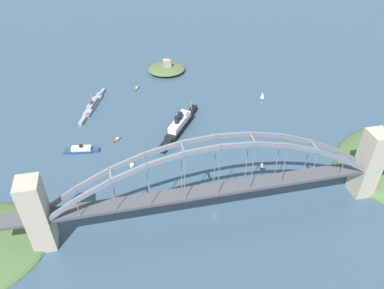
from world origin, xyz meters
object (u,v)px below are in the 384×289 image
object	(u,v)px
small_boat_4	(132,162)
small_boat_5	(137,88)
small_boat_0	(286,138)
naval_cruiser	(93,105)
small_boat_6	(117,139)
harbor_arch_bridge	(216,186)
fort_island_mid_harbor	(167,69)
small_boat_2	(262,165)
ocean_liner	(180,125)
small_boat_1	(317,174)
harbor_ferry_steamer	(81,150)
small_boat_3	(262,95)

from	to	relation	value
small_boat_4	small_boat_5	bearing A→B (deg)	82.85
small_boat_4	small_boat_5	size ratio (longest dim) A/B	0.67
small_boat_4	small_boat_0	bearing A→B (deg)	3.25
naval_cruiser	small_boat_6	world-z (taller)	naval_cruiser
harbor_arch_bridge	fort_island_mid_harbor	bearing A→B (deg)	89.22
small_boat_4	fort_island_mid_harbor	bearing A→B (deg)	71.35
small_boat_0	small_boat_2	xyz separation A→B (m)	(-38.41, -35.83, 2.59)
fort_island_mid_harbor	small_boat_0	bearing A→B (deg)	-61.79
small_boat_2	small_boat_5	distance (m)	188.69
small_boat_0	naval_cruiser	bearing A→B (deg)	151.53
fort_island_mid_harbor	small_boat_5	world-z (taller)	fort_island_mid_harbor
ocean_liner	small_boat_5	xyz separation A→B (m)	(-33.33, 93.56, -5.05)
small_boat_0	small_boat_1	world-z (taller)	small_boat_0
naval_cruiser	small_boat_2	xyz separation A→B (m)	(142.25, -133.81, 0.76)
harbor_ferry_steamer	fort_island_mid_harbor	bearing A→B (deg)	54.62
harbor_ferry_steamer	small_boat_0	world-z (taller)	harbor_ferry_steamer
ocean_liner	naval_cruiser	world-z (taller)	ocean_liner
harbor_ferry_steamer	small_boat_5	world-z (taller)	harbor_ferry_steamer
naval_cruiser	small_boat_2	bearing A→B (deg)	-43.25
small_boat_0	small_boat_2	world-z (taller)	small_boat_2
small_boat_2	small_boat_4	xyz separation A→B (m)	(-109.07, 27.46, 0.11)
small_boat_0	small_boat_2	size ratio (longest dim) A/B	1.54
small_boat_3	small_boat_5	world-z (taller)	small_boat_3
ocean_liner	fort_island_mid_harbor	size ratio (longest dim) A/B	1.50
small_boat_4	small_boat_6	distance (m)	41.86
harbor_arch_bridge	ocean_liner	bearing A→B (deg)	92.40
naval_cruiser	small_boat_5	bearing A→B (deg)	31.59
naval_cruiser	small_boat_1	xyz separation A→B (m)	(185.50, -152.26, -1.87)
small_boat_3	small_boat_4	bearing A→B (deg)	-151.13
fort_island_mid_harbor	small_boat_4	world-z (taller)	fort_island_mid_harbor
ocean_liner	small_boat_1	bearing A→B (deg)	-41.39
small_boat_2	harbor_ferry_steamer	bearing A→B (deg)	159.45
harbor_arch_bridge	ocean_liner	world-z (taller)	harbor_arch_bridge
small_boat_5	small_boat_4	bearing A→B (deg)	-97.15
fort_island_mid_harbor	ocean_liner	bearing A→B (deg)	-93.58
ocean_liner	naval_cruiser	distance (m)	104.57
ocean_liner	harbor_ferry_steamer	xyz separation A→B (m)	(-94.19, -14.01, -3.61)
small_boat_5	ocean_liner	bearing A→B (deg)	-70.39
harbor_arch_bridge	small_boat_0	size ratio (longest dim) A/B	26.80
small_boat_4	small_boat_2	bearing A→B (deg)	-14.13
small_boat_0	small_boat_4	world-z (taller)	small_boat_4
fort_island_mid_harbor	small_boat_3	distance (m)	129.75
harbor_ferry_steamer	small_boat_1	world-z (taller)	harbor_ferry_steamer
fort_island_mid_harbor	small_boat_2	bearing A→B (deg)	-75.95
small_boat_6	small_boat_4	bearing A→B (deg)	-74.96
small_boat_3	small_boat_4	size ratio (longest dim) A/B	1.30
harbor_arch_bridge	fort_island_mid_harbor	size ratio (longest dim) A/B	6.54
ocean_liner	small_boat_1	xyz separation A→B (m)	(101.77, -89.70, -4.96)
naval_cruiser	small_boat_0	xyz separation A→B (m)	(180.66, -97.98, -1.82)
naval_cruiser	small_boat_2	size ratio (longest dim) A/B	9.61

